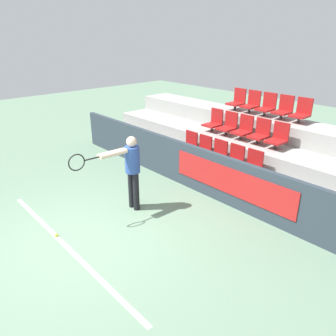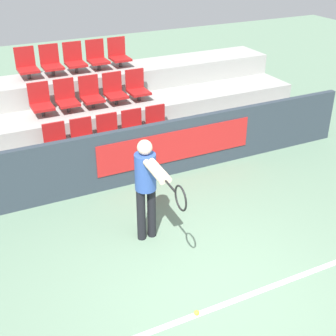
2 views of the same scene
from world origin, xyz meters
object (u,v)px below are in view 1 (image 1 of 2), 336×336
Objects in this scene: stadium_chair_12 at (267,106)px; stadium_chair_7 at (243,129)px; stadium_chair_0 at (188,145)px; stadium_chair_14 at (302,112)px; stadium_chair_10 at (237,101)px; stadium_chair_2 at (217,154)px; stadium_chair_9 at (278,137)px; stadium_chair_4 at (252,166)px; stadium_chair_3 at (234,160)px; stadium_chair_11 at (251,103)px; stadium_chair_13 at (284,109)px; stadium_chair_8 at (260,133)px; stadium_chair_5 at (214,122)px; stadium_chair_6 at (228,125)px; stadium_chair_1 at (202,149)px; tennis_ball at (56,235)px; tennis_player at (130,166)px.

stadium_chair_7 is at bearing -90.00° from stadium_chair_12.
stadium_chair_14 is at bearing 45.33° from stadium_chair_0.
stadium_chair_2 is at bearing -63.70° from stadium_chair_10.
stadium_chair_14 reaches higher than stadium_chair_9.
stadium_chair_2 is at bearing 180.00° from stadium_chair_4.
stadium_chair_3 is 1.00× the size of stadium_chair_4.
stadium_chair_11 is 1.00× the size of stadium_chair_13.
stadium_chair_12 is at bearing 63.70° from stadium_chair_0.
stadium_chair_7 is 0.50m from stadium_chair_8.
stadium_chair_9 is (2.00, 0.00, 0.00)m from stadium_chair_5.
stadium_chair_10 is 1.00× the size of stadium_chair_13.
stadium_chair_0 is 1.11m from stadium_chair_5.
stadium_chair_7 reaches higher than stadium_chair_2.
stadium_chair_6 is 1.11m from stadium_chair_11.
stadium_chair_1 and stadium_chair_3 have the same top height.
stadium_chair_14 is (0.50, 1.01, 0.46)m from stadium_chair_8.
stadium_chair_1 is 1.00m from stadium_chair_3.
stadium_chair_14 is at bearing 77.10° from tennis_ball.
stadium_chair_1 is 1.00× the size of stadium_chair_2.
stadium_chair_11 is (-0.50, 1.01, 0.46)m from stadium_chair_7.
stadium_chair_0 is at bearing 180.00° from stadium_chair_2.
stadium_chair_7 is 1.22m from stadium_chair_13.
stadium_chair_13 is (0.00, 2.02, 0.92)m from stadium_chair_3.
stadium_chair_14 is 6.47m from tennis_ball.
stadium_chair_4 is 1.00× the size of stadium_chair_14.
stadium_chair_0 is at bearing 180.00° from stadium_chair_3.
stadium_chair_8 is 1.00× the size of stadium_chair_9.
stadium_chair_13 reaches higher than stadium_chair_2.
stadium_chair_7 is 1.00× the size of stadium_chair_8.
stadium_chair_14 reaches higher than tennis_ball.
tennis_player is at bearing -87.40° from stadium_chair_11.
stadium_chair_1 is 1.00× the size of stadium_chair_10.
stadium_chair_9 is 1.49m from stadium_chair_12.
tennis_ball is (0.60, -4.08, -0.70)m from stadium_chair_0.
stadium_chair_10 is (-1.50, 1.01, 0.46)m from stadium_chair_8.
stadium_chair_13 reaches higher than stadium_chair_5.
stadium_chair_14 is at bearing 0.00° from stadium_chair_12.
stadium_chair_11 is (0.00, 1.01, 0.46)m from stadium_chair_6.
stadium_chair_7 reaches higher than stadium_chair_1.
tennis_player is at bearing -110.65° from stadium_chair_9.
stadium_chair_11 is at bearing 90.94° from tennis_ball.
stadium_chair_5 is 1.00× the size of stadium_chair_6.
stadium_chair_6 and stadium_chair_8 have the same top height.
stadium_chair_11 is (0.00, 2.02, 0.92)m from stadium_chair_1.
tennis_player is (0.70, -2.43, 0.26)m from stadium_chair_0.
stadium_chair_4 is 1.00× the size of stadium_chair_10.
stadium_chair_7 and stadium_chair_9 have the same top height.
stadium_chair_4 is at bearing 0.00° from stadium_chair_1.
tennis_player is at bearing -100.15° from stadium_chair_13.
stadium_chair_6 reaches higher than stadium_chair_1.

